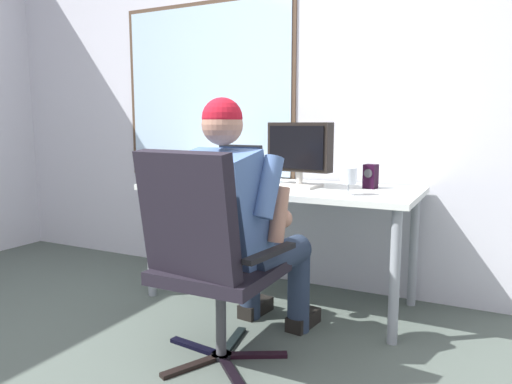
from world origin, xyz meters
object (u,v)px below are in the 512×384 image
object	(u,v)px
office_chair	(205,250)
wine_glass	(349,177)
crt_monitor	(300,150)
desk_speaker	(371,176)
person_seated	(240,221)
laptop	(235,173)
desk	(279,198)

from	to	relation	value
office_chair	wine_glass	xyz separation A→B (m)	(0.44, 0.74, 0.27)
crt_monitor	desk_speaker	distance (m)	0.45
office_chair	person_seated	size ratio (longest dim) A/B	0.82
wine_glass	desk_speaker	world-z (taller)	wine_glass
wine_glass	crt_monitor	bearing A→B (deg)	152.36
laptop	desk	bearing A→B (deg)	-3.21
desk	laptop	xyz separation A→B (m)	(-0.32, 0.02, 0.14)
office_chair	wine_glass	distance (m)	0.90
office_chair	laptop	xyz separation A→B (m)	(-0.38, 0.95, 0.24)
office_chair	desk	bearing A→B (deg)	93.34
office_chair	laptop	bearing A→B (deg)	111.64
desk	desk_speaker	xyz separation A→B (m)	(0.54, 0.13, 0.15)
desk	office_chair	world-z (taller)	office_chair
wine_glass	desk_speaker	bearing A→B (deg)	82.44
laptop	wine_glass	distance (m)	0.84
crt_monitor	laptop	bearing A→B (deg)	176.95
desk	laptop	bearing A→B (deg)	176.79
laptop	wine_glass	bearing A→B (deg)	-14.53
office_chair	crt_monitor	world-z (taller)	crt_monitor
office_chair	crt_monitor	xyz separation A→B (m)	(0.08, 0.93, 0.40)
wine_glass	person_seated	bearing A→B (deg)	-130.89
crt_monitor	desk_speaker	world-z (taller)	crt_monitor
wine_glass	office_chair	bearing A→B (deg)	-120.62
desk	wine_glass	world-z (taller)	wine_glass
desk	crt_monitor	distance (m)	0.33
laptop	desk_speaker	distance (m)	0.87
person_seated	wine_glass	bearing A→B (deg)	49.11
office_chair	crt_monitor	bearing A→B (deg)	85.01
desk	crt_monitor	world-z (taller)	crt_monitor
laptop	desk_speaker	xyz separation A→B (m)	(0.86, 0.11, 0.01)
person_seated	laptop	size ratio (longest dim) A/B	3.34
person_seated	desk_speaker	world-z (taller)	person_seated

